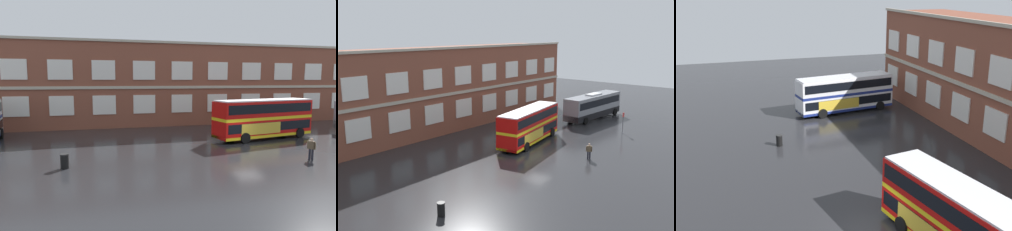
# 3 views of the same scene
# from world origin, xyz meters

# --- Properties ---
(ground_plane) EXTENTS (120.00, 120.00, 0.00)m
(ground_plane) POSITION_xyz_m (0.00, 2.00, 0.00)
(ground_plane) COLOR #232326
(brick_terminal_building) EXTENTS (55.22, 8.19, 11.04)m
(brick_terminal_building) POSITION_xyz_m (-2.09, 17.98, 5.37)
(brick_terminal_building) COLOR brown
(brick_terminal_building) RESTS_ON ground
(double_decker_middle) EXTENTS (11.28, 4.45, 4.07)m
(double_decker_middle) POSITION_xyz_m (3.71, 3.76, 2.15)
(double_decker_middle) COLOR red
(double_decker_middle) RESTS_ON ground
(waiting_passenger) EXTENTS (0.41, 0.60, 1.70)m
(waiting_passenger) POSITION_xyz_m (2.64, -4.64, 0.93)
(waiting_passenger) COLOR black
(waiting_passenger) RESTS_ON ground
(station_litter_bin) EXTENTS (0.60, 0.60, 1.03)m
(station_litter_bin) POSITION_xyz_m (-15.38, -2.49, 0.52)
(station_litter_bin) COLOR black
(station_litter_bin) RESTS_ON ground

